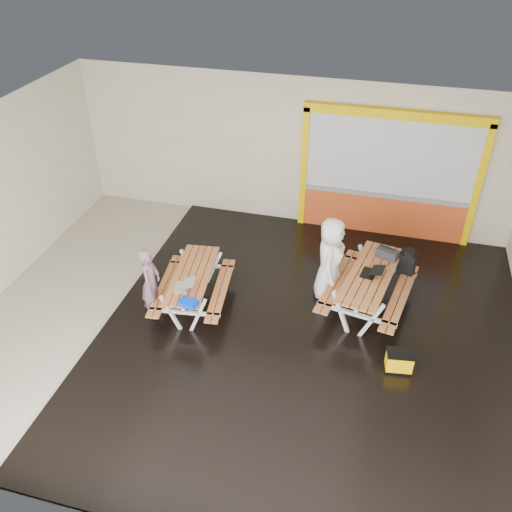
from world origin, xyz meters
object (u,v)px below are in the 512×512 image
(laptop_right, at_px, (372,272))
(toolbox, at_px, (387,253))
(laptop_left, at_px, (184,286))
(blue_pouch, at_px, (188,303))
(picnic_table_left, at_px, (193,282))
(dark_case, at_px, (343,295))
(fluke_bag, at_px, (399,361))
(picnic_table_right, at_px, (369,282))
(person_right, at_px, (330,259))
(backpack, at_px, (407,262))
(person_left, at_px, (151,283))

(laptop_right, bearing_deg, toolbox, 69.46)
(laptop_left, relative_size, blue_pouch, 1.38)
(picnic_table_left, xyz_separation_m, dark_case, (2.77, 0.90, -0.45))
(picnic_table_left, xyz_separation_m, laptop_right, (3.25, 0.74, 0.32))
(blue_pouch, distance_m, fluke_bag, 3.70)
(picnic_table_right, xyz_separation_m, blue_pouch, (-2.98, -1.62, 0.17))
(picnic_table_left, xyz_separation_m, fluke_bag, (3.90, -0.74, -0.35))
(laptop_left, bearing_deg, fluke_bag, -4.62)
(laptop_right, xyz_separation_m, blue_pouch, (-2.99, -1.60, -0.09))
(laptop_left, bearing_deg, blue_pouch, -60.73)
(person_right, bearing_deg, picnic_table_left, 110.63)
(person_right, height_order, dark_case, person_right)
(backpack, bearing_deg, fluke_bag, -89.35)
(picnic_table_right, height_order, toolbox, toolbox)
(fluke_bag, bearing_deg, toolbox, 101.28)
(person_left, bearing_deg, blue_pouch, -123.11)
(laptop_right, distance_m, toolbox, 0.67)
(picnic_table_right, relative_size, laptop_left, 5.50)
(laptop_right, xyz_separation_m, dark_case, (-0.48, 0.17, -0.77))
(laptop_left, xyz_separation_m, fluke_bag, (3.90, -0.31, -0.59))
(picnic_table_left, relative_size, laptop_left, 4.82)
(laptop_left, height_order, blue_pouch, laptop_left)
(person_left, distance_m, fluke_bag, 4.57)
(person_right, height_order, toolbox, person_right)
(fluke_bag, bearing_deg, dark_case, 124.57)
(picnic_table_right, relative_size, dark_case, 5.06)
(picnic_table_right, distance_m, backpack, 0.95)
(picnic_table_left, bearing_deg, backpack, 20.34)
(person_right, distance_m, backpack, 1.51)
(backpack, bearing_deg, dark_case, -154.18)
(blue_pouch, xyz_separation_m, dark_case, (2.52, 1.77, -0.68))
(picnic_table_left, height_order, dark_case, picnic_table_left)
(person_left, distance_m, laptop_left, 0.64)
(person_left, bearing_deg, picnic_table_left, -62.12)
(laptop_left, relative_size, dark_case, 0.92)
(picnic_table_left, height_order, laptop_right, laptop_right)
(picnic_table_right, xyz_separation_m, laptop_right, (0.01, -0.02, 0.26))
(toolbox, distance_m, backpack, 0.44)
(toolbox, distance_m, fluke_bag, 2.26)
(picnic_table_left, bearing_deg, picnic_table_right, 13.19)
(person_left, distance_m, dark_case, 3.73)
(blue_pouch, relative_size, fluke_bag, 0.64)
(blue_pouch, bearing_deg, picnic_table_left, 106.27)
(dark_case, relative_size, fluke_bag, 0.96)
(picnic_table_right, relative_size, toolbox, 5.20)
(picnic_table_right, relative_size, person_left, 1.63)
(laptop_right, bearing_deg, person_right, 163.83)
(toolbox, bearing_deg, laptop_left, -152.69)
(person_right, distance_m, dark_case, 0.83)
(dark_case, distance_m, fluke_bag, 2.00)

